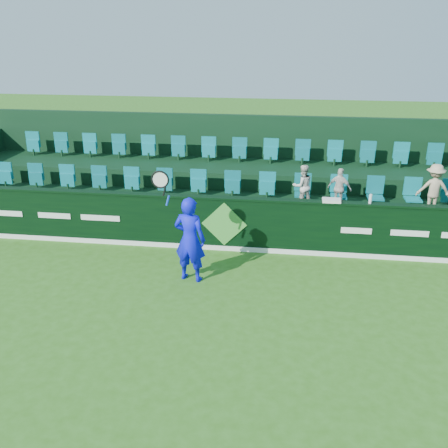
# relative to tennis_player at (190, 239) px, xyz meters

# --- Properties ---
(ground) EXTENTS (60.00, 60.00, 0.00)m
(ground) POSITION_rel_tennis_player_xyz_m (0.54, -2.35, -0.95)
(ground) COLOR #2F6417
(ground) RESTS_ON ground
(sponsor_hoarding) EXTENTS (16.00, 0.25, 1.35)m
(sponsor_hoarding) POSITION_rel_tennis_player_xyz_m (0.54, 1.64, -0.28)
(sponsor_hoarding) COLOR black
(sponsor_hoarding) RESTS_ON ground
(stand_tier_front) EXTENTS (16.00, 2.00, 0.80)m
(stand_tier_front) POSITION_rel_tennis_player_xyz_m (0.54, 2.75, -0.55)
(stand_tier_front) COLOR black
(stand_tier_front) RESTS_ON ground
(stand_tier_back) EXTENTS (16.00, 1.80, 1.30)m
(stand_tier_back) POSITION_rel_tennis_player_xyz_m (0.54, 4.65, -0.30)
(stand_tier_back) COLOR black
(stand_tier_back) RESTS_ON ground
(stand_rear) EXTENTS (16.00, 4.10, 2.60)m
(stand_rear) POSITION_rel_tennis_player_xyz_m (0.54, 5.09, 0.26)
(stand_rear) COLOR black
(stand_rear) RESTS_ON ground
(seat_row_front) EXTENTS (13.50, 0.50, 0.60)m
(seat_row_front) POSITION_rel_tennis_player_xyz_m (0.54, 3.15, 0.15)
(seat_row_front) COLOR #0E7980
(seat_row_front) RESTS_ON stand_tier_front
(seat_row_back) EXTENTS (13.50, 0.50, 0.60)m
(seat_row_back) POSITION_rel_tennis_player_xyz_m (0.54, 4.95, 0.65)
(seat_row_back) COLOR #0E7980
(seat_row_back) RESTS_ON stand_tier_back
(tennis_player) EXTENTS (1.17, 0.58, 2.50)m
(tennis_player) POSITION_rel_tennis_player_xyz_m (0.00, 0.00, 0.00)
(tennis_player) COLOR #0E13F2
(tennis_player) RESTS_ON ground
(spectator_left) EXTENTS (0.65, 0.59, 1.10)m
(spectator_left) POSITION_rel_tennis_player_xyz_m (2.38, 2.77, 0.39)
(spectator_left) COLOR beige
(spectator_left) RESTS_ON stand_tier_front
(spectator_middle) EXTENTS (0.66, 0.49, 1.04)m
(spectator_middle) POSITION_rel_tennis_player_xyz_m (3.30, 2.77, 0.37)
(spectator_middle) COLOR beige
(spectator_middle) RESTS_ON stand_tier_front
(spectator_right) EXTENTS (0.82, 0.50, 1.23)m
(spectator_right) POSITION_rel_tennis_player_xyz_m (5.56, 2.77, 0.46)
(spectator_right) COLOR tan
(spectator_right) RESTS_ON stand_tier_front
(towel) EXTENTS (0.41, 0.27, 0.06)m
(towel) POSITION_rel_tennis_player_xyz_m (3.02, 1.65, 0.43)
(towel) COLOR white
(towel) RESTS_ON sponsor_hoarding
(drinks_bottle) EXTENTS (0.07, 0.07, 0.22)m
(drinks_bottle) POSITION_rel_tennis_player_xyz_m (3.89, 1.65, 0.50)
(drinks_bottle) COLOR white
(drinks_bottle) RESTS_ON sponsor_hoarding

